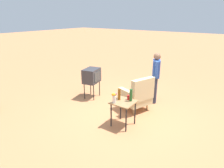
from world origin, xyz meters
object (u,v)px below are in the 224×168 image
Objects in this scene: person_standing at (156,75)px; flower_vase at (114,97)px; soda_can_red at (128,97)px; tv_on_stand at (92,76)px; bottle_tall_amber at (119,94)px; bottle_short_clear at (119,95)px; armchair at (137,95)px; bottle_wine_green at (131,95)px; side_table at (123,105)px.

person_standing reaches higher than flower_vase.
person_standing is 1.68m from soda_can_red.
tv_on_stand is 3.43× the size of bottle_tall_amber.
person_standing is at bearing 114.60° from tv_on_stand.
flower_vase reaches higher than soda_can_red.
tv_on_stand reaches higher than bottle_tall_amber.
flower_vase is (2.04, -0.21, -0.12)m from person_standing.
bottle_short_clear is (0.83, 1.67, -0.01)m from tv_on_stand.
armchair is at bearing 178.22° from flower_vase.
bottle_short_clear is (1.72, -0.27, -0.16)m from person_standing.
armchair is at bearing -11.12° from person_standing.
bottle_tall_amber is at bearing 62.00° from tv_on_stand.
person_standing reaches higher than bottle_tall_amber.
bottle_wine_green is (-0.02, 0.34, 0.06)m from bottle_short_clear.
bottle_short_clear is at bearing -8.88° from person_standing.
bottle_short_clear is at bearing -6.53° from armchair.
soda_can_red reaches higher than side_table.
armchair is 1.79m from tv_on_stand.
flower_vase is (0.23, 0.00, -0.00)m from bottle_tall_amber.
bottle_short_clear reaches higher than soda_can_red.
tv_on_stand is at bearing -65.40° from person_standing.
bottle_wine_green is at bearing 2.51° from person_standing.
bottle_wine_green is at bearing 139.68° from flower_vase.
armchair is 0.90m from bottle_short_clear.
person_standing is 8.20× the size of bottle_short_clear.
side_table is at bearing 59.87° from bottle_short_clear.
tv_on_stand is at bearing -112.08° from bottle_wine_green.
side_table is (0.97, 0.12, 0.07)m from armchair.
bottle_short_clear is 0.35m from bottle_wine_green.
person_standing is at bearing 178.30° from side_table.
flower_vase reaches higher than bottle_short_clear.
person_standing is at bearing -177.49° from bottle_wine_green.
side_table is 0.41× the size of person_standing.
bottle_wine_green is (1.70, 0.07, -0.10)m from person_standing.
flower_vase is at bearing 10.85° from bottle_short_clear.
bottle_tall_amber is (0.10, -0.29, -0.01)m from bottle_wine_green.
soda_can_red is 0.46× the size of flower_vase.
bottle_short_clear is 0.62× the size of bottle_wine_green.
tv_on_stand is (-0.96, -1.88, 0.21)m from side_table.
bottle_tall_amber is at bearing -6.68° from person_standing.
side_table is 2.54× the size of flower_vase.
flower_vase is at bearing 56.40° from tv_on_stand.
tv_on_stand is at bearing -116.52° from bottle_short_clear.
flower_vase is (0.19, -0.15, 0.25)m from side_table.
tv_on_stand reaches higher than side_table.
bottle_wine_green reaches higher than bottle_short_clear.
armchair is at bearing 177.55° from bottle_tall_amber.
bottle_wine_green reaches higher than bottle_tall_amber.
flower_vase is (1.15, 1.73, 0.04)m from tv_on_stand.
tv_on_stand is 2.17m from bottle_wine_green.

